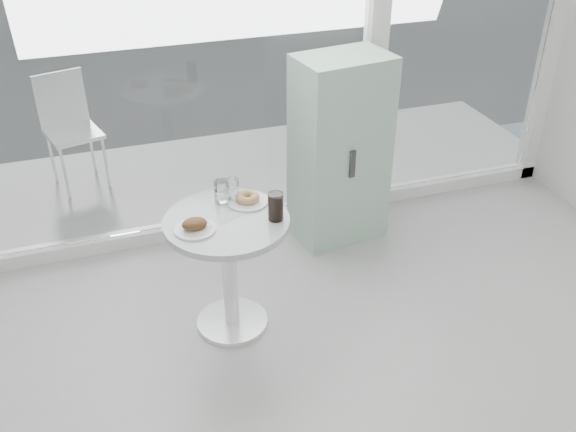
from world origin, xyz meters
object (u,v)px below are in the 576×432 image
object	(u,v)px
main_table	(228,251)
water_tumbler_b	(233,190)
patio_chair	(69,123)
cola_glass	(276,207)
mint_cabinet	(340,150)
plate_fritter	(195,226)
plate_donut	(248,199)
water_tumbler_a	(221,192)

from	to	relation	value
main_table	water_tumbler_b	distance (m)	0.36
patio_chair	cola_glass	bearing A→B (deg)	-80.16
mint_cabinet	plate_fritter	xyz separation A→B (m)	(-1.20, -0.82, 0.11)
plate_donut	water_tumbler_a	xyz separation A→B (m)	(-0.14, 0.06, 0.04)
mint_cabinet	water_tumbler_a	size ratio (longest dim) A/B	10.25
water_tumbler_b	mint_cabinet	bearing A→B (deg)	31.07
plate_fritter	water_tumbler_b	bearing A→B (deg)	43.69
plate_fritter	water_tumbler_a	distance (m)	0.33
patio_chair	cola_glass	world-z (taller)	patio_chair
plate_fritter	cola_glass	distance (m)	0.46
plate_fritter	cola_glass	size ratio (longest dim) A/B	1.39
mint_cabinet	water_tumbler_a	distance (m)	1.15
mint_cabinet	cola_glass	bearing A→B (deg)	-139.74
patio_chair	water_tumbler_a	world-z (taller)	patio_chair
mint_cabinet	cola_glass	xyz separation A→B (m)	(-0.75, -0.86, 0.16)
mint_cabinet	cola_glass	distance (m)	1.15
main_table	patio_chair	bearing A→B (deg)	110.25
mint_cabinet	water_tumbler_a	xyz separation A→B (m)	(-0.99, -0.57, 0.14)
water_tumbler_a	main_table	bearing A→B (deg)	-96.81
plate_fritter	cola_glass	xyz separation A→B (m)	(0.45, -0.04, 0.05)
main_table	mint_cabinet	xyz separation A→B (m)	(1.02, 0.77, 0.14)
main_table	mint_cabinet	bearing A→B (deg)	37.21
mint_cabinet	plate_donut	size ratio (longest dim) A/B	5.64
main_table	water_tumbler_b	world-z (taller)	water_tumbler_b
patio_chair	water_tumbler_a	size ratio (longest dim) A/B	6.93
water_tumbler_b	cola_glass	size ratio (longest dim) A/B	0.77
patio_chair	plate_donut	bearing A→B (deg)	-79.96
patio_chair	plate_fritter	bearing A→B (deg)	-90.04
water_tumbler_a	water_tumbler_b	world-z (taller)	water_tumbler_a
main_table	plate_fritter	bearing A→B (deg)	-164.41
water_tumbler_b	plate_fritter	bearing A→B (deg)	-136.31
patio_chair	mint_cabinet	bearing A→B (deg)	-52.84
main_table	patio_chair	xyz separation A→B (m)	(-0.79, 2.15, 0.03)
plate_fritter	water_tumbler_b	distance (m)	0.39
main_table	cola_glass	world-z (taller)	cola_glass
patio_chair	water_tumbler_b	size ratio (longest dim) A/B	7.25
patio_chair	water_tumbler_a	xyz separation A→B (m)	(0.82, -1.95, 0.25)
main_table	plate_fritter	xyz separation A→B (m)	(-0.19, -0.05, 0.25)
mint_cabinet	patio_chair	size ratio (longest dim) A/B	1.48
main_table	plate_donut	world-z (taller)	plate_donut
main_table	mint_cabinet	world-z (taller)	mint_cabinet
main_table	water_tumbler_a	distance (m)	0.35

